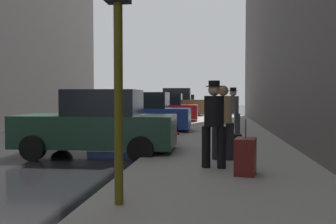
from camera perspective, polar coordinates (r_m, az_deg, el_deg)
name	(u,v)px	position (r m, az deg, el deg)	size (l,w,h in m)	color
sidewalk	(224,159)	(9.36, 8.54, -7.07)	(4.00, 40.00, 0.15)	gray
parked_dark_green_sedan	(98,125)	(10.27, -10.56, -1.90)	(4.24, 2.13, 1.79)	#193828
parked_blue_sedan	(142,114)	(16.08, -3.98, -0.34)	(4.20, 2.07, 1.79)	navy
parked_red_hatchback	(164,109)	(22.64, -0.67, 0.45)	(4.24, 2.14, 1.79)	#B2191E
parked_bronze_suv	(175,104)	(29.02, 1.09, 1.23)	(4.64, 2.14, 2.25)	brown
parked_gray_coupe	(183,105)	(35.67, 2.26, 1.15)	(4.25, 2.15, 1.79)	slate
fire_hydrant	(172,132)	(11.68, 0.68, -3.08)	(0.42, 0.22, 0.70)	red
traffic_light	(118,10)	(5.18, -7.61, 15.20)	(0.32, 0.32, 3.60)	#514C0F
pedestrian_with_fedora	(214,120)	(7.64, 7.02, -1.17)	(0.52, 0.47, 1.78)	black
pedestrian_in_jeans	(233,107)	(17.98, 9.84, 0.73)	(0.53, 0.49, 1.71)	#728CB2
pedestrian_with_beanie	(233,110)	(13.50, 9.88, 0.34)	(0.51, 0.41, 1.78)	#333338
pedestrian_in_tan_coat	(223,118)	(8.68, 8.39, -0.97)	(0.51, 0.42, 1.71)	black
rolling_suitcase	(245,156)	(7.18, 11.72, -6.62)	(0.46, 0.62, 1.04)	#591414
duffel_bag	(236,139)	(11.94, 10.37, -4.00)	(0.32, 0.44, 0.28)	black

